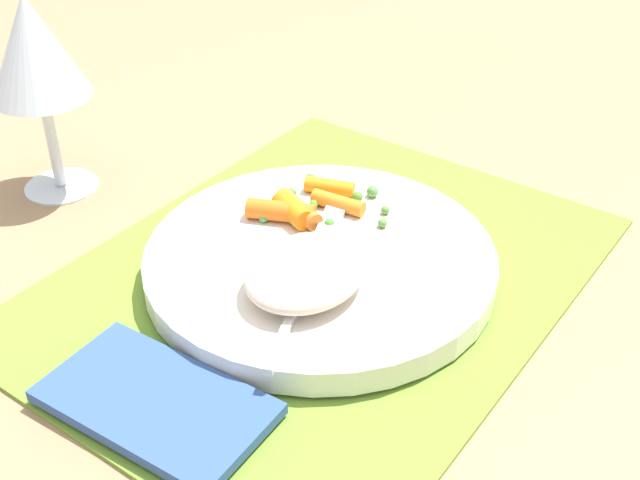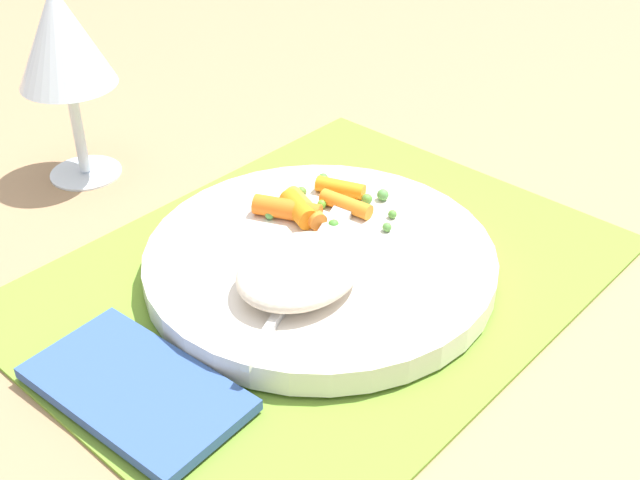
# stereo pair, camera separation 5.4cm
# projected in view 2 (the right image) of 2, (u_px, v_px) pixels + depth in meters

# --- Properties ---
(ground_plane) EXTENTS (2.40, 2.40, 0.00)m
(ground_plane) POSITION_uv_depth(u_px,v_px,m) (320.00, 279.00, 0.62)
(ground_plane) COLOR #997551
(placemat) EXTENTS (0.43, 0.33, 0.01)m
(placemat) POSITION_uv_depth(u_px,v_px,m) (320.00, 276.00, 0.62)
(placemat) COLOR olive
(placemat) RESTS_ON ground_plane
(plate) EXTENTS (0.26, 0.26, 0.02)m
(plate) POSITION_uv_depth(u_px,v_px,m) (320.00, 262.00, 0.62)
(plate) COLOR silver
(plate) RESTS_ON placemat
(rice_mound) EXTENTS (0.10, 0.08, 0.03)m
(rice_mound) POSITION_uv_depth(u_px,v_px,m) (299.00, 271.00, 0.57)
(rice_mound) COLOR beige
(rice_mound) RESTS_ON plate
(carrot_portion) EXTENTS (0.09, 0.08, 0.02)m
(carrot_portion) POSITION_uv_depth(u_px,v_px,m) (309.00, 205.00, 0.65)
(carrot_portion) COLOR orange
(carrot_portion) RESTS_ON plate
(pea_scatter) EXTENTS (0.09, 0.09, 0.01)m
(pea_scatter) POSITION_uv_depth(u_px,v_px,m) (333.00, 207.00, 0.65)
(pea_scatter) COLOR #479130
(pea_scatter) RESTS_ON plate
(fork) EXTENTS (0.18, 0.08, 0.01)m
(fork) POSITION_uv_depth(u_px,v_px,m) (311.00, 262.00, 0.59)
(fork) COLOR silver
(fork) RESTS_ON plate
(wine_glass) EXTENTS (0.08, 0.08, 0.18)m
(wine_glass) POSITION_uv_depth(u_px,v_px,m) (62.00, 41.00, 0.68)
(wine_glass) COLOR silver
(wine_glass) RESTS_ON ground_plane
(napkin) EXTENTS (0.09, 0.15, 0.01)m
(napkin) POSITION_uv_depth(u_px,v_px,m) (139.00, 391.00, 0.51)
(napkin) COLOR #33518C
(napkin) RESTS_ON placemat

